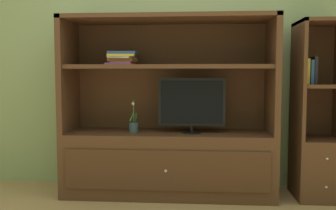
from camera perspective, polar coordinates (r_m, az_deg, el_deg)
The scene contains 8 objects.
ground_plane at distance 3.22m, azimuth -0.50°, elevation -15.21°, with size 8.00×8.00×0.00m, color tan.
painted_rear_wall at distance 3.79m, azimuth 0.47°, elevation 9.26°, with size 6.00×0.10×2.80m, color #8C9E6B.
media_console at distance 3.49m, azimuth 0.08°, elevation -5.42°, with size 1.88×0.57×1.60m.
tv_monitor at distance 3.39m, azimuth 3.56°, elevation 0.19°, with size 0.59×0.18×0.49m.
potted_plant at distance 3.45m, azimuth -5.14°, elevation -3.19°, with size 0.08×0.09×0.30m.
magazine_stack at distance 3.49m, azimuth -6.78°, elevation 6.95°, with size 0.27×0.35×0.12m.
bookshelf_tall at distance 3.64m, azimuth 21.54°, elevation -4.72°, with size 0.42×0.47×1.55m.
upright_book_row at distance 3.55m, azimuth 20.34°, elevation 4.73°, with size 0.10×0.17×0.24m.
Camera 1 is at (0.26, -3.02, 1.09)m, focal length 40.85 mm.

